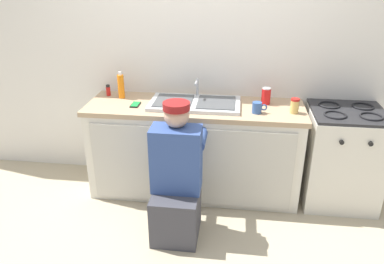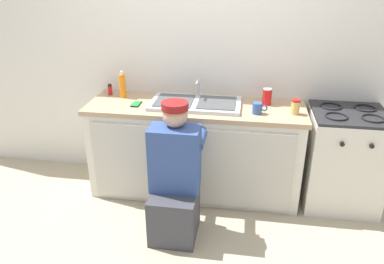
{
  "view_description": "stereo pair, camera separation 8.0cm",
  "coord_description": "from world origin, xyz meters",
  "px_view_note": "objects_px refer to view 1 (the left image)",
  "views": [
    {
      "loc": [
        0.37,
        -2.81,
        2.02
      ],
      "look_at": [
        0.0,
        0.1,
        0.7
      ],
      "focal_mm": 35.0,
      "sensor_mm": 36.0,
      "label": 1
    },
    {
      "loc": [
        0.45,
        -2.8,
        2.02
      ],
      "look_at": [
        0.0,
        0.1,
        0.7
      ],
      "focal_mm": 35.0,
      "sensor_mm": 36.0,
      "label": 2
    }
  ],
  "objects_px": {
    "stove_range": "(341,156)",
    "soda_cup_red": "(266,96)",
    "sink_double_basin": "(195,103)",
    "coffee_mug": "(257,108)",
    "soap_bottle_orange": "(121,86)",
    "condiment_jar": "(295,106)",
    "spice_bottle_red": "(108,90)",
    "plumber_person": "(176,183)",
    "cell_phone": "(135,105)"
  },
  "relations": [
    {
      "from": "cell_phone",
      "to": "soda_cup_red",
      "type": "relative_size",
      "value": 0.92
    },
    {
      "from": "stove_range",
      "to": "condiment_jar",
      "type": "xyz_separation_m",
      "value": [
        -0.47,
        -0.08,
        0.49
      ]
    },
    {
      "from": "cell_phone",
      "to": "plumber_person",
      "type": "bearing_deg",
      "value": -52.0
    },
    {
      "from": "sink_double_basin",
      "to": "spice_bottle_red",
      "type": "xyz_separation_m",
      "value": [
        -0.85,
        0.16,
        0.03
      ]
    },
    {
      "from": "stove_range",
      "to": "spice_bottle_red",
      "type": "height_order",
      "value": "spice_bottle_red"
    },
    {
      "from": "plumber_person",
      "to": "cell_phone",
      "type": "height_order",
      "value": "plumber_person"
    },
    {
      "from": "stove_range",
      "to": "condiment_jar",
      "type": "height_order",
      "value": "condiment_jar"
    },
    {
      "from": "sink_double_basin",
      "to": "coffee_mug",
      "type": "xyz_separation_m",
      "value": [
        0.54,
        -0.13,
        0.03
      ]
    },
    {
      "from": "sink_double_basin",
      "to": "coffee_mug",
      "type": "height_order",
      "value": "sink_double_basin"
    },
    {
      "from": "stove_range",
      "to": "soda_cup_red",
      "type": "bearing_deg",
      "value": 170.75
    },
    {
      "from": "plumber_person",
      "to": "spice_bottle_red",
      "type": "relative_size",
      "value": 10.52
    },
    {
      "from": "sink_double_basin",
      "to": "stove_range",
      "type": "relative_size",
      "value": 0.9
    },
    {
      "from": "soap_bottle_orange",
      "to": "soda_cup_red",
      "type": "xyz_separation_m",
      "value": [
        1.33,
        0.0,
        -0.04
      ]
    },
    {
      "from": "plumber_person",
      "to": "sink_double_basin",
      "type": "bearing_deg",
      "value": 84.49
    },
    {
      "from": "sink_double_basin",
      "to": "condiment_jar",
      "type": "distance_m",
      "value": 0.86
    },
    {
      "from": "cell_phone",
      "to": "soda_cup_red",
      "type": "distance_m",
      "value": 1.17
    },
    {
      "from": "stove_range",
      "to": "soap_bottle_orange",
      "type": "distance_m",
      "value": 2.1
    },
    {
      "from": "condiment_jar",
      "to": "coffee_mug",
      "type": "distance_m",
      "value": 0.31
    },
    {
      "from": "stove_range",
      "to": "sink_double_basin",
      "type": "bearing_deg",
      "value": 179.91
    },
    {
      "from": "soap_bottle_orange",
      "to": "cell_phone",
      "type": "distance_m",
      "value": 0.28
    },
    {
      "from": "sink_double_basin",
      "to": "condiment_jar",
      "type": "xyz_separation_m",
      "value": [
        0.85,
        -0.09,
        0.05
      ]
    },
    {
      "from": "soda_cup_red",
      "to": "coffee_mug",
      "type": "height_order",
      "value": "soda_cup_red"
    },
    {
      "from": "stove_range",
      "to": "spice_bottle_red",
      "type": "xyz_separation_m",
      "value": [
        -2.17,
        0.16,
        0.48
      ]
    },
    {
      "from": "soap_bottle_orange",
      "to": "coffee_mug",
      "type": "bearing_deg",
      "value": -10.67
    },
    {
      "from": "stove_range",
      "to": "coffee_mug",
      "type": "xyz_separation_m",
      "value": [
        -0.78,
        -0.12,
        0.48
      ]
    },
    {
      "from": "spice_bottle_red",
      "to": "soda_cup_red",
      "type": "distance_m",
      "value": 1.47
    },
    {
      "from": "coffee_mug",
      "to": "cell_phone",
      "type": "bearing_deg",
      "value": 177.11
    },
    {
      "from": "cell_phone",
      "to": "soap_bottle_orange",
      "type": "bearing_deg",
      "value": 134.74
    },
    {
      "from": "soap_bottle_orange",
      "to": "condiment_jar",
      "type": "height_order",
      "value": "soap_bottle_orange"
    },
    {
      "from": "plumber_person",
      "to": "cell_phone",
      "type": "relative_size",
      "value": 7.89
    },
    {
      "from": "plumber_person",
      "to": "condiment_jar",
      "type": "distance_m",
      "value": 1.18
    },
    {
      "from": "cell_phone",
      "to": "coffee_mug",
      "type": "height_order",
      "value": "coffee_mug"
    },
    {
      "from": "sink_double_basin",
      "to": "plumber_person",
      "type": "xyz_separation_m",
      "value": [
        -0.06,
        -0.66,
        -0.43
      ]
    },
    {
      "from": "spice_bottle_red",
      "to": "soda_cup_red",
      "type": "relative_size",
      "value": 0.69
    },
    {
      "from": "sink_double_basin",
      "to": "plumber_person",
      "type": "bearing_deg",
      "value": -95.51
    },
    {
      "from": "condiment_jar",
      "to": "soap_bottle_orange",
      "type": "bearing_deg",
      "value": 172.85
    },
    {
      "from": "spice_bottle_red",
      "to": "condiment_jar",
      "type": "xyz_separation_m",
      "value": [
        1.7,
        -0.24,
        0.01
      ]
    },
    {
      "from": "sink_double_basin",
      "to": "coffee_mug",
      "type": "distance_m",
      "value": 0.56
    },
    {
      "from": "stove_range",
      "to": "soda_cup_red",
      "type": "relative_size",
      "value": 5.86
    },
    {
      "from": "plumber_person",
      "to": "soap_bottle_orange",
      "type": "distance_m",
      "value": 1.13
    },
    {
      "from": "condiment_jar",
      "to": "sink_double_basin",
      "type": "bearing_deg",
      "value": 174.22
    },
    {
      "from": "cell_phone",
      "to": "sink_double_basin",
      "type": "bearing_deg",
      "value": 7.82
    },
    {
      "from": "soap_bottle_orange",
      "to": "condiment_jar",
      "type": "distance_m",
      "value": 1.57
    },
    {
      "from": "stove_range",
      "to": "condiment_jar",
      "type": "bearing_deg",
      "value": -169.89
    },
    {
      "from": "plumber_person",
      "to": "cell_phone",
      "type": "xyz_separation_m",
      "value": [
        -0.46,
        0.59,
        0.41
      ]
    },
    {
      "from": "stove_range",
      "to": "condiment_jar",
      "type": "distance_m",
      "value": 0.69
    },
    {
      "from": "plumber_person",
      "to": "coffee_mug",
      "type": "bearing_deg",
      "value": 41.47
    },
    {
      "from": "soap_bottle_orange",
      "to": "stove_range",
      "type": "bearing_deg",
      "value": -3.14
    },
    {
      "from": "soap_bottle_orange",
      "to": "spice_bottle_red",
      "type": "distance_m",
      "value": 0.16
    },
    {
      "from": "soap_bottle_orange",
      "to": "condiment_jar",
      "type": "xyz_separation_m",
      "value": [
        1.56,
        -0.2,
        -0.05
      ]
    }
  ]
}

